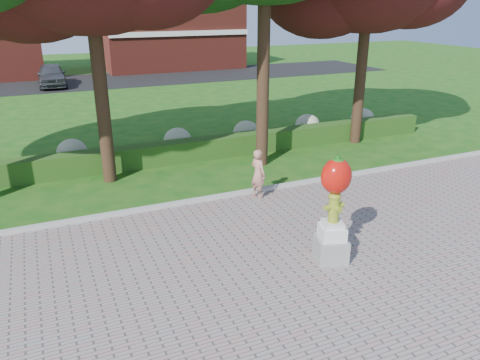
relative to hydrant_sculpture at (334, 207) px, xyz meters
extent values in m
plane|color=#155014|center=(-1.88, 1.46, -1.40)|extent=(100.00, 100.00, 0.00)
cube|color=gray|center=(-1.88, -2.54, -1.38)|extent=(40.00, 14.00, 0.04)
cube|color=#ADADA5|center=(-1.88, 4.46, -1.32)|extent=(40.00, 0.18, 0.15)
cube|color=#1C4012|center=(-1.88, 8.46, -1.00)|extent=(24.00, 0.70, 0.80)
ellipsoid|color=#B1BA8E|center=(-4.88, 9.46, -0.85)|extent=(1.10, 1.10, 0.99)
ellipsoid|color=#B1BA8E|center=(-0.88, 9.46, -0.85)|extent=(1.10, 1.10, 0.99)
ellipsoid|color=#B1BA8E|center=(2.12, 9.46, -0.85)|extent=(1.10, 1.10, 0.99)
ellipsoid|color=#B1BA8E|center=(5.12, 9.46, -0.85)|extent=(1.10, 1.10, 0.99)
ellipsoid|color=#B1BA8E|center=(8.12, 9.46, -0.85)|extent=(1.10, 1.10, 0.99)
cube|color=black|center=(-1.88, 29.46, -1.39)|extent=(50.00, 8.00, 0.02)
cube|color=maroon|center=(6.12, 35.46, 1.80)|extent=(12.00, 8.00, 6.40)
cylinder|color=black|center=(-3.88, 7.46, 1.68)|extent=(0.44, 0.44, 6.16)
cylinder|color=black|center=(1.62, 6.96, 2.24)|extent=(0.44, 0.44, 7.28)
cylinder|color=black|center=(6.62, 7.96, 1.54)|extent=(0.44, 0.44, 5.88)
cube|color=gray|center=(0.00, 0.00, -1.08)|extent=(0.87, 0.87, 0.56)
cube|color=silver|center=(0.00, 0.00, -0.64)|extent=(0.70, 0.70, 0.31)
cube|color=silver|center=(0.00, 0.00, -0.43)|extent=(0.56, 0.56, 0.11)
cylinder|color=olive|center=(0.00, 0.00, -0.06)|extent=(0.25, 0.25, 0.63)
ellipsoid|color=olive|center=(0.00, 0.00, 0.25)|extent=(0.29, 0.29, 0.20)
cylinder|color=olive|center=(-0.18, 0.00, 0.01)|extent=(0.13, 0.12, 0.12)
cylinder|color=olive|center=(0.18, 0.00, 0.01)|extent=(0.13, 0.12, 0.12)
cylinder|color=olive|center=(0.00, -0.17, 0.01)|extent=(0.13, 0.13, 0.13)
cylinder|color=olive|center=(0.00, 0.00, 0.34)|extent=(0.09, 0.09, 0.06)
ellipsoid|color=red|center=(0.00, 0.00, 0.74)|extent=(0.70, 0.63, 0.81)
ellipsoid|color=red|center=(-0.20, 0.00, 0.71)|extent=(0.34, 0.34, 0.52)
ellipsoid|color=red|center=(0.20, 0.00, 0.71)|extent=(0.34, 0.34, 0.52)
cylinder|color=#1D6316|center=(0.00, 0.00, 1.14)|extent=(0.11, 0.11, 0.13)
ellipsoid|color=#1D6316|center=(0.00, 0.00, 1.10)|extent=(0.27, 0.27, 0.09)
imported|color=tan|center=(0.06, 4.06, -0.59)|extent=(0.52, 0.64, 1.54)
imported|color=#3C3E43|center=(-4.56, 28.33, -0.58)|extent=(1.97, 4.69, 1.58)
camera|label=1|loc=(-5.80, -7.95, 4.32)|focal=35.00mm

